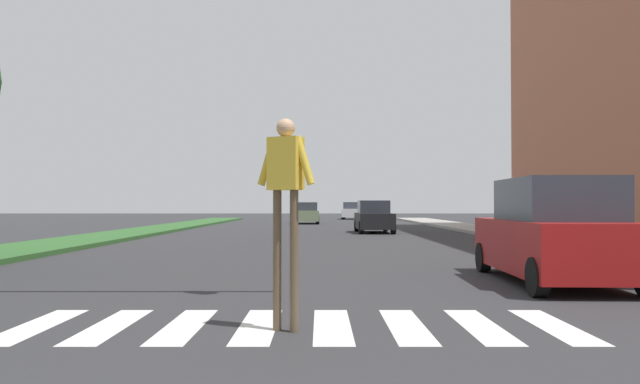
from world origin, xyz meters
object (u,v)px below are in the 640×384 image
Objects in this scene: street_lamp_right at (638,87)px; sedan_distant at (305,214)px; suv_crossing at (551,234)px; sedan_far_horizon at (350,211)px; pedestrian_performer at (284,189)px; sedan_midblock at (372,218)px.

street_lamp_right is 1.66× the size of sedan_distant.
suv_crossing is 1.03× the size of sedan_distant.
pedestrian_performer is at bearing -93.75° from sedan_far_horizon.
sedan_midblock is (-5.63, 16.12, -3.81)m from street_lamp_right.
street_lamp_right is 1.61× the size of suv_crossing.
pedestrian_performer is (-8.87, -8.97, -2.93)m from street_lamp_right.
suv_crossing is 1.01× the size of sedan_far_horizon.
sedan_midblock is 0.92× the size of sedan_distant.
street_lamp_right is 46.39m from sedan_far_horizon.
sedan_midblock is at bearing 82.65° from pedestrian_performer.
sedan_far_horizon is (-5.27, 45.93, -3.80)m from street_lamp_right.
sedan_far_horizon reaches higher than sedan_distant.
pedestrian_performer is 0.54× the size of sedan_far_horizon.
street_lamp_right reaches higher than suv_crossing.
pedestrian_performer is at bearing -134.68° from street_lamp_right.
street_lamp_right is at bearing -70.73° from sedan_midblock.
sedan_distant is at bearing 104.29° from sedan_midblock.
sedan_far_horizon is at bearing 89.30° from sedan_midblock.
pedestrian_performer reaches higher than sedan_far_horizon.
suv_crossing is (4.80, 4.38, -0.73)m from pedestrian_performer.
street_lamp_right is 1.81× the size of sedan_midblock.
sedan_midblock is at bearing 94.33° from suv_crossing.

